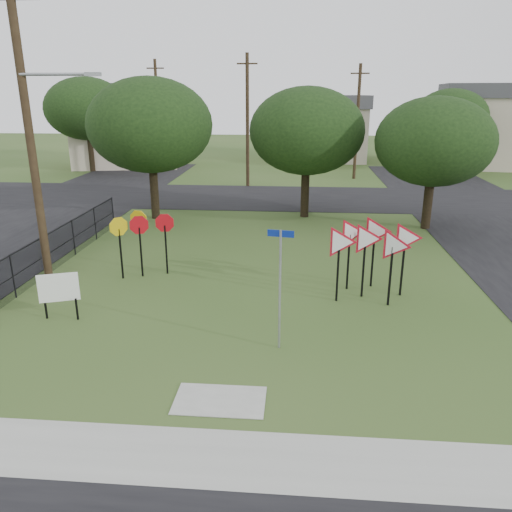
{
  "coord_description": "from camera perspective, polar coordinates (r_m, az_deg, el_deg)",
  "views": [
    {
      "loc": [
        1.58,
        -11.72,
        6.45
      ],
      "look_at": [
        0.35,
        3.0,
        1.6
      ],
      "focal_mm": 35.0,
      "sensor_mm": 36.0,
      "label": 1
    }
  ],
  "objects": [
    {
      "name": "ground",
      "position": [
        13.47,
        -2.58,
        -10.45
      ],
      "size": [
        140.0,
        140.0,
        0.0
      ],
      "primitive_type": "plane",
      "color": "#314E1D"
    },
    {
      "name": "sidewalk",
      "position": [
        10.03,
        -5.84,
        -21.9
      ],
      "size": [
        30.0,
        1.6,
        0.02
      ],
      "primitive_type": "cube",
      "color": "#9FA198",
      "rests_on": "ground"
    },
    {
      "name": "planting_strip",
      "position": [
        9.17,
        -7.34,
        -26.69
      ],
      "size": [
        30.0,
        0.8,
        0.02
      ],
      "primitive_type": "cube",
      "color": "#314E1D",
      "rests_on": "ground"
    },
    {
      "name": "street_left",
      "position": [
        26.41,
        -26.37,
        2.14
      ],
      "size": [
        8.0,
        50.0,
        0.02
      ],
      "primitive_type": "cube",
      "color": "black",
      "rests_on": "ground"
    },
    {
      "name": "street_far",
      "position": [
        32.41,
        1.9,
        6.71
      ],
      "size": [
        60.0,
        8.0,
        0.02
      ],
      "primitive_type": "cube",
      "color": "black",
      "rests_on": "ground"
    },
    {
      "name": "curb_pad",
      "position": [
        11.44,
        -4.16,
        -16.14
      ],
      "size": [
        2.0,
        1.2,
        0.02
      ],
      "primitive_type": "cube",
      "color": "#9FA198",
      "rests_on": "ground"
    },
    {
      "name": "street_name_sign",
      "position": [
        12.72,
        2.76,
        -3.1
      ],
      "size": [
        0.66,
        0.13,
        3.23
      ],
      "color": "#94979D",
      "rests_on": "ground"
    },
    {
      "name": "stop_sign_cluster",
      "position": [
        18.6,
        -13.03,
        2.97
      ],
      "size": [
        2.11,
        1.45,
        2.3
      ],
      "color": "black",
      "rests_on": "ground"
    },
    {
      "name": "yield_sign_cluster",
      "position": [
        16.54,
        13.0,
        1.63
      ],
      "size": [
        3.28,
        1.91,
        2.56
      ],
      "color": "black",
      "rests_on": "ground"
    },
    {
      "name": "info_board",
      "position": [
        15.78,
        -21.62,
        -3.54
      ],
      "size": [
        1.1,
        0.42,
        1.44
      ],
      "color": "black",
      "rests_on": "ground"
    },
    {
      "name": "utility_pole_main",
      "position": [
        18.5,
        -24.33,
        12.78
      ],
      "size": [
        3.55,
        0.33,
        10.0
      ],
      "color": "#3B2C1B",
      "rests_on": "ground"
    },
    {
      "name": "far_pole_a",
      "position": [
        35.95,
        -0.98,
        15.23
      ],
      "size": [
        1.4,
        0.24,
        9.0
      ],
      "color": "#3B2C1B",
      "rests_on": "ground"
    },
    {
      "name": "far_pole_b",
      "position": [
        40.02,
        11.49,
        14.83
      ],
      "size": [
        1.4,
        0.24,
        8.5
      ],
      "color": "#3B2C1B",
      "rests_on": "ground"
    },
    {
      "name": "far_pole_c",
      "position": [
        43.34,
        -11.14,
        15.41
      ],
      "size": [
        1.4,
        0.24,
        9.0
      ],
      "color": "#3B2C1B",
      "rests_on": "ground"
    },
    {
      "name": "fence_run",
      "position": [
        20.96,
        -21.41,
        1.21
      ],
      "size": [
        0.05,
        11.55,
        1.5
      ],
      "color": "black",
      "rests_on": "ground"
    },
    {
      "name": "house_left",
      "position": [
        48.38,
        -14.48,
        14.32
      ],
      "size": [
        10.58,
        8.88,
        7.2
      ],
      "color": "beige",
      "rests_on": "ground"
    },
    {
      "name": "house_mid",
      "position": [
        51.89,
        7.68,
        14.38
      ],
      "size": [
        8.4,
        8.4,
        6.2
      ],
      "color": "beige",
      "rests_on": "ground"
    },
    {
      "name": "house_right",
      "position": [
        50.55,
        24.43,
        13.45
      ],
      "size": [
        8.3,
        8.3,
        7.2
      ],
      "color": "beige",
      "rests_on": "ground"
    },
    {
      "name": "tree_near_left",
      "position": [
        26.86,
        -12.01,
        14.4
      ],
      "size": [
        6.4,
        6.4,
        7.27
      ],
      "color": "black",
      "rests_on": "ground"
    },
    {
      "name": "tree_near_mid",
      "position": [
        26.79,
        5.83,
        14.0
      ],
      "size": [
        6.0,
        6.0,
        6.8
      ],
      "color": "black",
      "rests_on": "ground"
    },
    {
      "name": "tree_near_right",
      "position": [
        25.64,
        19.72,
        12.17
      ],
      "size": [
        5.6,
        5.6,
        6.33
      ],
      "color": "black",
      "rests_on": "ground"
    },
    {
      "name": "tree_far_left",
      "position": [
        45.29,
        -18.79,
        15.65
      ],
      "size": [
        6.8,
        6.8,
        7.73
      ],
      "color": "black",
      "rests_on": "ground"
    },
    {
      "name": "tree_far_right",
      "position": [
        45.49,
        21.33,
        14.59
      ],
      "size": [
        6.0,
        6.0,
        6.8
      ],
      "color": "black",
      "rests_on": "ground"
    }
  ]
}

